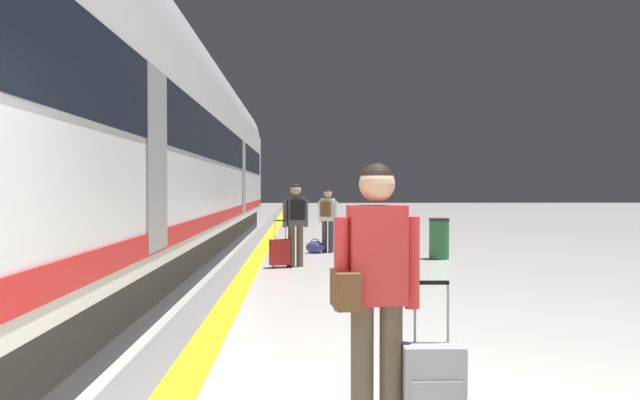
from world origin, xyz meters
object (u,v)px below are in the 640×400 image
at_px(traveller_foreground, 374,281).
at_px(duffel_bag_mid, 315,247).
at_px(passenger_near, 296,218).
at_px(passenger_mid, 328,215).
at_px(suitcase_near, 280,252).
at_px(high_speed_train, 137,139).
at_px(waste_bin, 439,239).
at_px(rolling_suitcase_foreground, 433,389).

relative_size(traveller_foreground, duffel_bag_mid, 3.98).
xyz_separation_m(passenger_near, duffel_bag_mid, (0.45, 2.52, -0.84)).
bearing_deg(passenger_mid, duffel_bag_mid, -154.31).
bearing_deg(passenger_mid, suitcase_near, -111.16).
distance_m(traveller_foreground, duffel_bag_mid, 11.00).
relative_size(high_speed_train, traveller_foreground, 17.56).
relative_size(suitcase_near, waste_bin, 1.05).
xyz_separation_m(rolling_suitcase_foreground, passenger_near, (-0.90, 8.47, 0.65)).
relative_size(rolling_suitcase_foreground, passenger_near, 0.60).
relative_size(traveller_foreground, suitcase_near, 1.83).
bearing_deg(traveller_foreground, waste_bin, 74.69).
height_order(passenger_near, duffel_bag_mid, passenger_near).
distance_m(rolling_suitcase_foreground, suitcase_near, 8.43).
xyz_separation_m(passenger_near, suitcase_near, (-0.33, -0.13, -0.68)).
bearing_deg(suitcase_near, waste_bin, 21.42).
bearing_deg(waste_bin, traveller_foreground, -105.31).
xyz_separation_m(traveller_foreground, suitcase_near, (-0.86, 8.31, -0.70)).
bearing_deg(suitcase_near, passenger_near, 22.45).
bearing_deg(rolling_suitcase_foreground, suitcase_near, 98.35).
xyz_separation_m(suitcase_near, passenger_mid, (1.08, 2.80, 0.62)).
bearing_deg(traveller_foreground, passenger_near, 93.61).
relative_size(suitcase_near, duffel_bag_mid, 2.17).
bearing_deg(passenger_mid, high_speed_train, -137.63).
bearing_deg(passenger_mid, passenger_near, -105.88).
distance_m(suitcase_near, waste_bin, 3.77).
bearing_deg(rolling_suitcase_foreground, duffel_bag_mid, 92.36).
distance_m(high_speed_train, passenger_mid, 5.28).
bearing_deg(passenger_near, waste_bin, 21.31).
distance_m(high_speed_train, duffel_bag_mid, 5.26).
relative_size(duffel_bag_mid, waste_bin, 0.48).
distance_m(passenger_mid, duffel_bag_mid, 0.85).
height_order(traveller_foreground, passenger_mid, traveller_foreground).
relative_size(rolling_suitcase_foreground, waste_bin, 1.11).
xyz_separation_m(passenger_near, passenger_mid, (0.76, 2.67, -0.06)).
distance_m(passenger_near, duffel_bag_mid, 2.69).
bearing_deg(traveller_foreground, high_speed_train, 114.35).
relative_size(high_speed_train, rolling_suitcase_foreground, 30.51).
xyz_separation_m(passenger_near, waste_bin, (3.18, 1.24, -0.54)).
height_order(high_speed_train, passenger_mid, high_speed_train).
bearing_deg(suitcase_near, duffel_bag_mid, 73.79).
bearing_deg(passenger_near, duffel_bag_mid, 79.96).
distance_m(traveller_foreground, passenger_near, 8.46).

